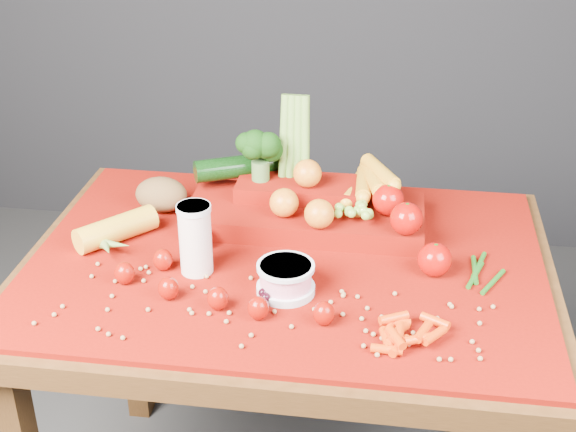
# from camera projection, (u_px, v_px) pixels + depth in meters

# --- Properties ---
(table) EXTENTS (1.10, 0.80, 0.75)m
(table) POSITION_uv_depth(u_px,v_px,m) (287.00, 301.00, 1.71)
(table) COLOR #311C0B
(table) RESTS_ON ground
(red_cloth) EXTENTS (1.05, 0.75, 0.01)m
(red_cloth) POSITION_uv_depth(u_px,v_px,m) (287.00, 260.00, 1.66)
(red_cloth) COLOR #710B03
(red_cloth) RESTS_ON table
(milk_glass) EXTENTS (0.07, 0.07, 0.15)m
(milk_glass) POSITION_uv_depth(u_px,v_px,m) (195.00, 236.00, 1.58)
(milk_glass) COLOR silver
(milk_glass) RESTS_ON red_cloth
(yogurt_bowl) EXTENTS (0.11, 0.11, 0.06)m
(yogurt_bowl) POSITION_uv_depth(u_px,v_px,m) (286.00, 278.00, 1.53)
(yogurt_bowl) COLOR silver
(yogurt_bowl) RESTS_ON red_cloth
(strawberry_scatter) EXTENTS (0.44, 0.28, 0.05)m
(strawberry_scatter) POSITION_uv_depth(u_px,v_px,m) (206.00, 280.00, 1.54)
(strawberry_scatter) COLOR #911302
(strawberry_scatter) RESTS_ON red_cloth
(dark_grape_cluster) EXTENTS (0.06, 0.05, 0.03)m
(dark_grape_cluster) POSITION_uv_depth(u_px,v_px,m) (272.00, 299.00, 1.50)
(dark_grape_cluster) COLOR black
(dark_grape_cluster) RESTS_ON red_cloth
(soybean_scatter) EXTENTS (0.84, 0.24, 0.01)m
(soybean_scatter) POSITION_uv_depth(u_px,v_px,m) (271.00, 311.00, 1.48)
(soybean_scatter) COLOR #9F7544
(soybean_scatter) RESTS_ON red_cloth
(corn_ear) EXTENTS (0.25, 0.26, 0.06)m
(corn_ear) POSITION_uv_depth(u_px,v_px,m) (108.00, 239.00, 1.68)
(corn_ear) COLOR gold
(corn_ear) RESTS_ON red_cloth
(potato) EXTENTS (0.12, 0.09, 0.08)m
(potato) POSITION_uv_depth(u_px,v_px,m) (161.00, 195.00, 1.83)
(potato) COLOR brown
(potato) RESTS_ON red_cloth
(baby_carrot_pile) EXTENTS (0.18, 0.17, 0.03)m
(baby_carrot_pile) POSITION_uv_depth(u_px,v_px,m) (411.00, 333.00, 1.40)
(baby_carrot_pile) COLOR red
(baby_carrot_pile) RESTS_ON red_cloth
(green_bean_pile) EXTENTS (0.14, 0.12, 0.01)m
(green_bean_pile) POSITION_uv_depth(u_px,v_px,m) (483.00, 273.00, 1.60)
(green_bean_pile) COLOR #185312
(green_bean_pile) RESTS_ON red_cloth
(produce_mound) EXTENTS (0.58, 0.36, 0.27)m
(produce_mound) POSITION_uv_depth(u_px,v_px,m) (312.00, 200.00, 1.77)
(produce_mound) COLOR #710B03
(produce_mound) RESTS_ON red_cloth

